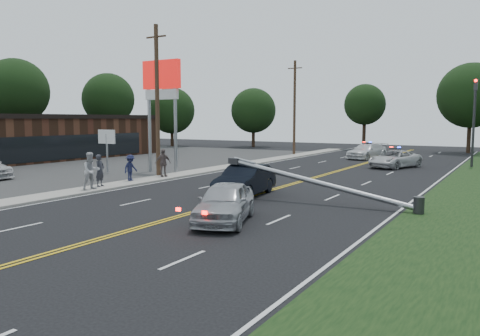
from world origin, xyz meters
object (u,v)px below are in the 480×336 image
Objects in this scene: pylon_sign at (162,89)px; bystander_b at (91,171)px; bystander_a at (100,170)px; small_sign at (107,140)px; emergency_b at (367,151)px; waiting_sedan at (225,202)px; crashed_sedan at (245,180)px; bystander_d at (163,163)px; traffic_signal at (474,115)px; bystander_c at (131,168)px; emergency_a at (395,159)px; utility_pole_mid at (157,100)px; utility_pole_far at (295,107)px; fallen_streetlight at (328,185)px.

pylon_sign is 4.01× the size of bystander_b.
small_sign is at bearing 30.46° from bystander_a.
waiting_sedan is at bearing -69.45° from emergency_b.
crashed_sedan is 1.09× the size of waiting_sedan.
crashed_sedan is 8.31m from bystander_b.
bystander_d is (-10.50, 8.90, 0.27)m from waiting_sedan.
small_sign reaches higher than bystander_d.
waiting_sedan is at bearing -102.73° from traffic_signal.
crashed_sedan is 3.05× the size of bystander_c.
small_sign is at bearing 156.91° from crashed_sedan.
pylon_sign is 19.00m from emergency_a.
bystander_b is at bearing -48.58° from small_sign.
bystander_d is (-11.46, -14.68, 0.34)m from emergency_a.
crashed_sedan is (8.93, -3.79, -4.29)m from utility_pole_mid.
pylon_sign is 2.55m from utility_pole_mid.
bystander_c is (0.44, -3.08, -4.17)m from utility_pole_mid.
waiting_sedan is (12.61, -11.39, -5.24)m from pylon_sign.
small_sign reaches higher than crashed_sedan.
bystander_b is 1.10× the size of bystander_d.
utility_pole_mid is 19.27m from emergency_a.
crashed_sedan is at bearing -80.67° from emergency_a.
utility_pole_far is at bearing -11.87° from bystander_a.
crashed_sedan is at bearing -111.48° from traffic_signal.
traffic_signal reaches higher than crashed_sedan.
pylon_sign reaches higher than emergency_a.
emergency_b is at bearing 101.94° from fallen_streetlight.
emergency_a is (12.27, 14.20, -4.40)m from utility_pole_mid.
pylon_sign reaches higher than emergency_b.
pylon_sign is at bearing 1.26° from bystander_a.
fallen_streetlight is 5.91× the size of bystander_c.
bystander_b is at bearing -167.19° from fallen_streetlight.
bystander_d reaches higher than crashed_sedan.
emergency_b is 28.99m from bystander_b.
bystander_c is (-11.83, -17.27, 0.22)m from emergency_a.
crashed_sedan is at bearing -51.35° from bystander_b.
waiting_sedan is (11.31, -31.39, -4.33)m from utility_pole_far.
traffic_signal is 3.89× the size of bystander_d.
utility_pole_mid is at bearing -110.98° from emergency_a.
bystander_b reaches higher than fallen_streetlight.
pylon_sign is at bearing 157.78° from fallen_streetlight.
small_sign is 18.68m from fallen_streetlight.
traffic_signal is at bearing -15.82° from bystander_b.
bystander_b is at bearing -123.38° from traffic_signal.
bystander_b is 6.30m from bystander_d.
fallen_streetlight is 5.16× the size of bystander_d.
bystander_c is at bearing -92.77° from emergency_b.
bystander_c is at bearing -104.55° from emergency_a.
bystander_d is at bearing 150.20° from crashed_sedan.
pylon_sign is 1.54× the size of emergency_b.
fallen_streetlight is at bearing -63.62° from emergency_b.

